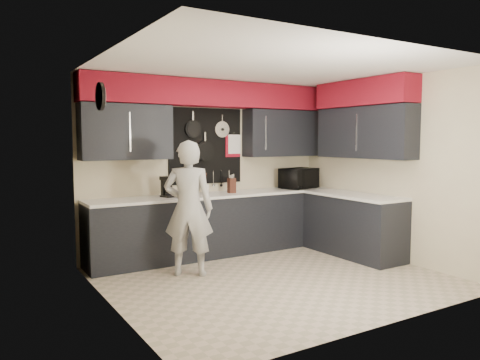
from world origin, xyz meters
TOP-DOWN VIEW (x-y plane):
  - ground at (0.00, 0.00)m, footprint 4.00×4.00m
  - back_wall_assembly at (0.01, 1.60)m, footprint 4.00×0.36m
  - right_wall_assembly at (1.85, 0.26)m, footprint 0.36×3.50m
  - left_wall_assembly at (-1.99, 0.02)m, footprint 0.05×3.50m
  - base_cabinets at (0.49, 1.13)m, footprint 3.95×2.20m
  - microwave at (1.50, 1.41)m, footprint 0.69×0.56m
  - knife_block at (0.22, 1.40)m, footprint 0.11×0.11m
  - utensil_crock at (-0.17, 1.52)m, footprint 0.11×0.11m
  - coffee_maker at (-0.80, 1.44)m, footprint 0.21×0.23m
  - person at (-0.84, 0.68)m, footprint 0.75×0.69m

SIDE VIEW (x-z plane):
  - ground at x=0.00m, z-range 0.00..0.00m
  - base_cabinets at x=0.49m, z-range 0.00..0.92m
  - person at x=-0.84m, z-range 0.00..1.72m
  - utensil_crock at x=-0.17m, z-range 0.92..1.06m
  - knife_block at x=0.22m, z-range 0.92..1.14m
  - coffee_maker at x=-0.80m, z-range 0.93..1.22m
  - microwave at x=1.50m, z-range 0.92..1.25m
  - left_wall_assembly at x=-1.99m, z-range 0.03..2.63m
  - right_wall_assembly at x=1.85m, z-range 0.64..3.24m
  - back_wall_assembly at x=0.01m, z-range 0.71..3.31m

